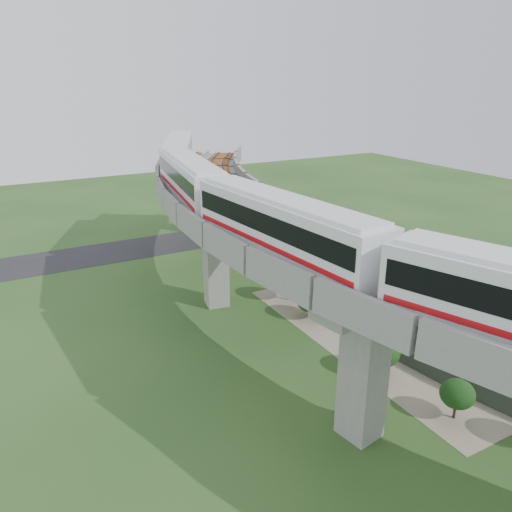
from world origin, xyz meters
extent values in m
plane|color=#284B1E|center=(0.00, 0.00, 0.00)|extent=(160.00, 160.00, 0.00)
cube|color=gray|center=(14.00, -2.00, 0.02)|extent=(18.00, 26.00, 0.04)
cube|color=#232326|center=(0.00, 30.00, 0.01)|extent=(60.00, 8.00, 0.03)
cube|color=#99968E|center=(9.12, 31.80, 4.20)|extent=(2.86, 2.93, 8.40)
cube|color=#99968E|center=(9.12, 31.80, 9.00)|extent=(7.21, 5.74, 1.20)
cube|color=#99968E|center=(0.91, 10.42, 4.20)|extent=(2.35, 2.51, 8.40)
cube|color=#99968E|center=(0.91, 10.42, 9.00)|extent=(7.31, 3.58, 1.20)
cube|color=#99968E|center=(0.91, -10.42, 4.20)|extent=(2.35, 2.51, 8.40)
cube|color=#99968E|center=(0.91, -10.42, 9.00)|extent=(7.31, 3.58, 1.20)
cube|color=gray|center=(6.19, 26.54, 10.00)|extent=(16.42, 20.91, 0.80)
cube|color=gray|center=(2.33, 28.44, 10.90)|extent=(8.66, 17.08, 1.00)
cube|color=gray|center=(10.04, 24.64, 10.90)|extent=(8.66, 17.08, 1.00)
cube|color=brown|center=(4.21, 27.51, 10.46)|extent=(10.68, 18.08, 0.12)
cube|color=black|center=(4.21, 27.51, 10.58)|extent=(9.69, 17.59, 0.12)
cube|color=brown|center=(8.16, 25.56, 10.46)|extent=(10.68, 18.08, 0.12)
cube|color=black|center=(8.16, 25.56, 10.58)|extent=(9.69, 17.59, 0.12)
cube|color=gray|center=(0.70, 9.13, 10.00)|extent=(11.77, 20.03, 0.80)
cube|color=gray|center=(-3.55, 9.78, 10.90)|extent=(3.22, 18.71, 1.00)
cube|color=gray|center=(4.95, 8.47, 10.90)|extent=(3.22, 18.71, 1.00)
cube|color=brown|center=(-1.48, 9.46, 10.46)|extent=(5.44, 19.05, 0.12)
cube|color=black|center=(-1.48, 9.46, 10.58)|extent=(4.35, 18.88, 0.12)
cube|color=brown|center=(2.87, 8.79, 10.46)|extent=(5.44, 19.05, 0.12)
cube|color=black|center=(2.87, 8.79, 10.58)|extent=(4.35, 18.88, 0.12)
cube|color=gray|center=(0.70, -9.13, 10.00)|extent=(11.77, 20.03, 0.80)
cube|color=gray|center=(-3.55, -9.78, 10.90)|extent=(3.22, 18.71, 1.00)
cube|color=gray|center=(4.95, -8.47, 10.90)|extent=(3.22, 18.71, 1.00)
cube|color=brown|center=(-1.48, -9.46, 10.46)|extent=(5.44, 19.05, 0.12)
cube|color=black|center=(-1.48, -9.46, 10.58)|extent=(4.35, 18.88, 0.12)
cube|color=brown|center=(2.87, -8.79, 10.46)|extent=(5.44, 19.05, 0.12)
cube|color=black|center=(2.87, -8.79, 10.58)|extent=(4.35, 18.88, 0.12)
cube|color=silver|center=(-1.92, -5.84, 12.24)|extent=(4.10, 15.19, 3.20)
cube|color=silver|center=(-1.92, -5.84, 13.94)|extent=(3.49, 14.39, 0.22)
cube|color=black|center=(-1.92, -5.84, 12.69)|extent=(4.10, 14.60, 1.15)
cube|color=#AE1115|center=(-1.92, -5.84, 11.49)|extent=(4.10, 14.60, 0.30)
cube|color=black|center=(-1.92, -5.84, 10.78)|extent=(3.09, 12.87, 0.28)
cube|color=silver|center=(-1.44, 9.71, 12.24)|extent=(5.01, 15.24, 3.20)
cube|color=silver|center=(-1.44, 9.71, 13.94)|extent=(4.36, 14.41, 0.22)
cube|color=black|center=(-1.44, 9.71, 12.69)|extent=(4.97, 14.65, 1.15)
cube|color=#AE1115|center=(-1.44, 9.71, 11.49)|extent=(4.97, 14.65, 0.30)
cube|color=black|center=(-1.44, 9.71, 10.78)|extent=(3.87, 12.89, 0.28)
cube|color=silver|center=(2.89, 24.65, 12.24)|extent=(8.42, 14.84, 3.20)
cube|color=silver|center=(2.89, 24.65, 13.94)|extent=(7.63, 13.94, 0.22)
cube|color=black|center=(2.89, 24.65, 12.69)|extent=(8.24, 14.31, 1.15)
cube|color=#AE1115|center=(2.89, 24.65, 11.49)|extent=(8.24, 14.31, 0.30)
cube|color=black|center=(2.89, 24.65, 10.78)|extent=(6.80, 12.46, 0.28)
cylinder|color=#2D382D|center=(12.25, 19.29, 0.75)|extent=(0.08, 0.08, 1.50)
cube|color=#2D382D|center=(11.38, 16.98, 0.75)|extent=(1.69, 4.77, 1.40)
cylinder|color=#2D382D|center=(10.62, 14.63, 0.75)|extent=(0.08, 0.08, 1.50)
cube|color=#2D382D|center=(9.98, 12.24, 0.75)|extent=(1.23, 4.91, 1.40)
cylinder|color=#2D382D|center=(9.45, 9.83, 0.75)|extent=(0.08, 0.08, 1.50)
cube|color=#2D382D|center=(9.03, 7.39, 0.75)|extent=(0.75, 4.99, 1.40)
cylinder|color=#2D382D|center=(8.74, 4.94, 0.75)|extent=(0.08, 0.08, 1.50)
cube|color=#2D382D|center=(8.56, 2.47, 0.75)|extent=(0.27, 5.04, 1.40)
cylinder|color=#2D382D|center=(8.50, 0.00, 0.75)|extent=(0.08, 0.08, 1.50)
cube|color=#2D382D|center=(8.56, -2.47, 0.75)|extent=(0.27, 5.04, 1.40)
cylinder|color=#2D382D|center=(8.74, -4.94, 0.75)|extent=(0.08, 0.08, 1.50)
cube|color=#2D382D|center=(9.03, -7.39, 0.75)|extent=(0.75, 4.99, 1.40)
cylinder|color=#2D382D|center=(9.45, -9.83, 0.75)|extent=(0.08, 0.08, 1.50)
cube|color=#2D382D|center=(9.98, -12.24, 0.75)|extent=(1.23, 4.91, 1.40)
cylinder|color=#382314|center=(12.80, 23.87, 0.79)|extent=(0.18, 0.18, 1.58)
ellipsoid|color=#123B16|center=(12.80, 23.87, 2.44)|extent=(2.87, 2.87, 2.44)
cylinder|color=#382314|center=(8.68, 15.34, 0.51)|extent=(0.18, 0.18, 1.02)
ellipsoid|color=#123B16|center=(8.68, 15.34, 1.62)|extent=(2.00, 2.00, 1.70)
cylinder|color=#382314|center=(7.26, 7.88, 0.90)|extent=(0.18, 0.18, 1.80)
ellipsoid|color=#123B16|center=(7.26, 7.88, 2.68)|extent=(2.95, 2.95, 2.51)
cylinder|color=#382314|center=(7.06, 3.66, 0.51)|extent=(0.18, 0.18, 1.03)
ellipsoid|color=#123B16|center=(7.06, 3.66, 1.86)|extent=(2.79, 2.79, 2.37)
cylinder|color=#382314|center=(6.34, -6.17, 0.56)|extent=(0.18, 0.18, 1.12)
ellipsoid|color=#123B16|center=(6.34, -6.17, 1.92)|extent=(2.68, 2.68, 2.28)
cylinder|color=#382314|center=(7.13, -12.21, 0.59)|extent=(0.18, 0.18, 1.17)
ellipsoid|color=#123B16|center=(7.13, -12.21, 1.82)|extent=(2.16, 2.16, 1.84)
imported|color=silver|center=(14.77, -6.21, 0.55)|extent=(1.40, 3.09, 1.03)
imported|color=#AA0F12|center=(17.68, -1.25, 0.56)|extent=(3.34, 2.06, 1.04)
imported|color=black|center=(12.16, 8.75, 0.66)|extent=(4.45, 2.34, 1.23)
camera|label=1|loc=(-16.39, -29.24, 20.45)|focal=35.00mm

